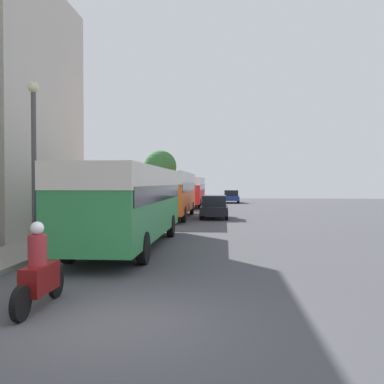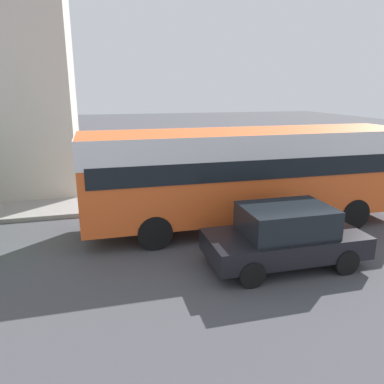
{
  "view_description": "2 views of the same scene",
  "coord_description": "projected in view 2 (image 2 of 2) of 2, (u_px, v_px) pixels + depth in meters",
  "views": [
    {
      "loc": [
        1.96,
        -7.32,
        2.49
      ],
      "look_at": [
        -0.3,
        21.66,
        1.84
      ],
      "focal_mm": 40.0,
      "sensor_mm": 36.0,
      "label": 1
    },
    {
      "loc": [
        9.23,
        17.61,
        4.45
      ],
      "look_at": [
        -1.92,
        20.53,
        1.25
      ],
      "focal_mm": 35.0,
      "sensor_mm": 36.0,
      "label": 2
    }
  ],
  "objects": [
    {
      "name": "bus_following",
      "position": [
        249.0,
        165.0,
        12.07
      ],
      "size": [
        2.56,
        10.65,
        3.17
      ],
      "color": "#EA5B23",
      "rests_on": "ground_plane"
    },
    {
      "name": "pedestrian_near_curb",
      "position": [
        209.0,
        172.0,
        16.0
      ],
      "size": [
        0.42,
        0.42,
        1.67
      ],
      "color": "#232838",
      "rests_on": "sidewalk"
    },
    {
      "name": "car_crossing",
      "position": [
        285.0,
        236.0,
        9.57
      ],
      "size": [
        1.89,
        4.05,
        1.59
      ],
      "color": "black",
      "rests_on": "ground_plane"
    }
  ]
}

